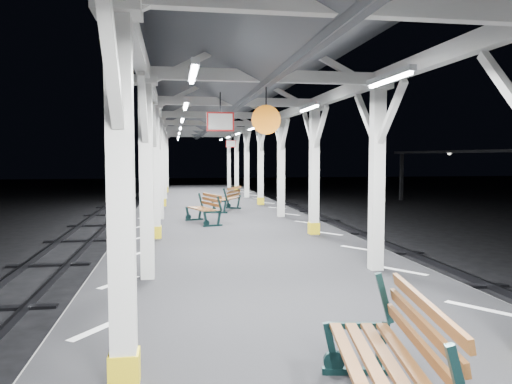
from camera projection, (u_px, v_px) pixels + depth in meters
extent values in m
plane|color=black|center=(249.00, 298.00, 10.67)|extent=(120.00, 120.00, 0.00)
cube|color=black|center=(249.00, 275.00, 10.63)|extent=(6.00, 50.00, 1.00)
cube|color=silver|center=(130.00, 256.00, 10.20)|extent=(1.00, 48.00, 0.01)
cube|color=silver|center=(358.00, 248.00, 10.99)|extent=(1.00, 48.00, 0.01)
cube|color=#2D2D33|center=(28.00, 305.00, 9.94)|extent=(0.08, 60.00, 0.16)
cube|color=#2D2D33|center=(441.00, 286.00, 11.38)|extent=(0.08, 60.00, 0.16)
cube|color=#2D2D33|center=(485.00, 284.00, 11.56)|extent=(0.08, 60.00, 0.16)
cube|color=black|center=(463.00, 287.00, 11.48)|extent=(2.20, 0.22, 0.06)
cube|color=silver|center=(121.00, 207.00, 4.25)|extent=(0.22, 0.22, 3.20)
cube|color=silver|center=(117.00, 8.00, 4.13)|extent=(0.40, 0.40, 0.12)
cube|color=gold|center=(124.00, 369.00, 4.35)|extent=(0.26, 0.26, 0.30)
cube|color=silver|center=(125.00, 80.00, 4.71)|extent=(0.10, 0.99, 0.99)
cube|color=silver|center=(110.00, 57.00, 3.63)|extent=(0.10, 0.99, 0.99)
cube|color=silver|center=(146.00, 183.00, 8.19)|extent=(0.22, 0.22, 3.20)
cube|color=silver|center=(145.00, 80.00, 8.07)|extent=(0.40, 0.40, 0.12)
cube|color=silver|center=(147.00, 115.00, 8.65)|extent=(0.10, 0.99, 0.99)
cube|color=silver|center=(143.00, 109.00, 7.56)|extent=(0.10, 0.99, 0.99)
cube|color=silver|center=(155.00, 174.00, 12.12)|extent=(0.22, 0.22, 3.20)
cube|color=silver|center=(154.00, 105.00, 12.01)|extent=(0.40, 0.40, 0.12)
cube|color=gold|center=(156.00, 232.00, 12.23)|extent=(0.26, 0.26, 0.30)
cube|color=silver|center=(155.00, 128.00, 12.58)|extent=(0.10, 0.99, 0.99)
cube|color=silver|center=(154.00, 125.00, 11.50)|extent=(0.10, 0.99, 0.99)
cube|color=silver|center=(160.00, 170.00, 16.06)|extent=(0.22, 0.22, 3.20)
cube|color=silver|center=(159.00, 118.00, 15.94)|extent=(0.40, 0.40, 0.12)
cube|color=silver|center=(160.00, 135.00, 16.52)|extent=(0.10, 0.99, 0.99)
cube|color=silver|center=(159.00, 133.00, 15.44)|extent=(0.10, 0.99, 0.99)
cube|color=silver|center=(163.00, 167.00, 20.00)|extent=(0.22, 0.22, 3.20)
cube|color=silver|center=(162.00, 126.00, 19.88)|extent=(0.40, 0.40, 0.12)
cube|color=gold|center=(163.00, 202.00, 20.10)|extent=(0.26, 0.26, 0.30)
cube|color=silver|center=(162.00, 139.00, 20.46)|extent=(0.10, 0.99, 0.99)
cube|color=silver|center=(162.00, 138.00, 19.37)|extent=(0.10, 0.99, 0.99)
cube|color=silver|center=(164.00, 165.00, 23.93)|extent=(0.22, 0.22, 3.20)
cube|color=silver|center=(164.00, 131.00, 23.82)|extent=(0.40, 0.40, 0.12)
cube|color=silver|center=(164.00, 142.00, 24.39)|extent=(0.10, 0.99, 0.99)
cube|color=silver|center=(164.00, 141.00, 23.31)|extent=(0.10, 0.99, 0.99)
cube|color=silver|center=(166.00, 164.00, 27.87)|extent=(0.22, 0.22, 3.20)
cube|color=silver|center=(165.00, 134.00, 27.75)|extent=(0.40, 0.40, 0.12)
cube|color=gold|center=(166.00, 189.00, 27.97)|extent=(0.26, 0.26, 0.30)
cube|color=silver|center=(166.00, 144.00, 28.33)|extent=(0.10, 0.99, 0.99)
cube|color=silver|center=(165.00, 143.00, 27.25)|extent=(0.10, 0.99, 0.99)
cube|color=silver|center=(167.00, 163.00, 31.81)|extent=(0.22, 0.22, 3.20)
cube|color=silver|center=(166.00, 137.00, 31.69)|extent=(0.40, 0.40, 0.12)
cube|color=silver|center=(167.00, 145.00, 32.27)|extent=(0.10, 0.99, 0.99)
cube|color=silver|center=(166.00, 145.00, 31.18)|extent=(0.10, 0.99, 0.99)
cube|color=silver|center=(507.00, 89.00, 5.36)|extent=(0.10, 0.99, 0.99)
cube|color=silver|center=(377.00, 181.00, 8.84)|extent=(0.22, 0.22, 3.20)
cube|color=silver|center=(378.00, 86.00, 8.72)|extent=(0.40, 0.40, 0.12)
cube|color=silver|center=(366.00, 118.00, 9.30)|extent=(0.10, 0.99, 0.99)
cube|color=silver|center=(391.00, 113.00, 8.21)|extent=(0.10, 0.99, 0.99)
cube|color=silver|center=(314.00, 173.00, 12.77)|extent=(0.22, 0.22, 3.20)
cube|color=silver|center=(315.00, 108.00, 12.66)|extent=(0.40, 0.40, 0.12)
cube|color=gold|center=(314.00, 228.00, 12.87)|extent=(0.26, 0.26, 0.30)
cube|color=silver|center=(309.00, 129.00, 13.23)|extent=(0.10, 0.99, 0.99)
cube|color=silver|center=(321.00, 127.00, 12.15)|extent=(0.10, 0.99, 0.99)
cube|color=silver|center=(281.00, 169.00, 16.71)|extent=(0.22, 0.22, 3.20)
cube|color=silver|center=(281.00, 119.00, 16.59)|extent=(0.40, 0.40, 0.12)
cube|color=silver|center=(278.00, 136.00, 17.17)|extent=(0.10, 0.99, 0.99)
cube|color=silver|center=(285.00, 134.00, 16.09)|extent=(0.10, 0.99, 0.99)
cube|color=silver|center=(261.00, 167.00, 20.65)|extent=(0.22, 0.22, 3.20)
cube|color=silver|center=(261.00, 127.00, 20.53)|extent=(0.40, 0.40, 0.12)
cube|color=gold|center=(261.00, 201.00, 20.75)|extent=(0.26, 0.26, 0.30)
cube|color=silver|center=(258.00, 139.00, 21.11)|extent=(0.10, 0.99, 0.99)
cube|color=silver|center=(263.00, 139.00, 20.02)|extent=(0.10, 0.99, 0.99)
cube|color=silver|center=(247.00, 165.00, 24.58)|extent=(0.22, 0.22, 3.20)
cube|color=silver|center=(247.00, 131.00, 24.47)|extent=(0.40, 0.40, 0.12)
cube|color=silver|center=(245.00, 142.00, 25.04)|extent=(0.10, 0.99, 0.99)
cube|color=silver|center=(248.00, 141.00, 23.96)|extent=(0.10, 0.99, 0.99)
cube|color=silver|center=(237.00, 164.00, 28.52)|extent=(0.22, 0.22, 3.20)
cube|color=silver|center=(237.00, 135.00, 28.40)|extent=(0.40, 0.40, 0.12)
cube|color=gold|center=(237.00, 189.00, 28.62)|extent=(0.26, 0.26, 0.30)
cube|color=silver|center=(235.00, 144.00, 28.98)|extent=(0.10, 0.99, 0.99)
cube|color=silver|center=(238.00, 144.00, 27.90)|extent=(0.10, 0.99, 0.99)
cube|color=silver|center=(229.00, 163.00, 32.46)|extent=(0.22, 0.22, 3.20)
cube|color=silver|center=(229.00, 137.00, 32.34)|extent=(0.40, 0.40, 0.12)
cube|color=silver|center=(228.00, 146.00, 32.92)|extent=(0.10, 0.99, 0.99)
cube|color=silver|center=(230.00, 145.00, 31.83)|extent=(0.10, 0.99, 0.99)
cube|color=silver|center=(150.00, 89.00, 10.03)|extent=(0.18, 48.00, 0.24)
cube|color=silver|center=(341.00, 93.00, 10.68)|extent=(0.18, 48.00, 0.24)
cube|color=silver|center=(348.00, 5.00, 4.45)|extent=(4.20, 0.14, 0.20)
cube|color=silver|center=(266.00, 76.00, 8.39)|extent=(4.20, 0.14, 0.20)
cube|color=silver|center=(237.00, 102.00, 12.32)|extent=(4.20, 0.14, 0.20)
cube|color=silver|center=(221.00, 115.00, 16.26)|extent=(4.20, 0.14, 0.20)
cube|color=silver|center=(212.00, 123.00, 20.20)|extent=(4.20, 0.14, 0.20)
cube|color=silver|center=(206.00, 129.00, 24.13)|extent=(4.20, 0.14, 0.20)
cube|color=silver|center=(201.00, 132.00, 28.07)|extent=(4.20, 0.14, 0.20)
cube|color=silver|center=(198.00, 135.00, 32.01)|extent=(4.20, 0.14, 0.20)
cube|color=silver|center=(249.00, 46.00, 10.29)|extent=(0.16, 48.00, 0.20)
cube|color=#484B4F|center=(185.00, 63.00, 10.10)|extent=(2.80, 49.00, 1.45)
cube|color=#484B4F|center=(309.00, 67.00, 10.53)|extent=(2.80, 49.00, 1.45)
cube|color=silver|center=(193.00, 71.00, 6.23)|extent=(0.10, 1.35, 0.08)
cube|color=white|center=(193.00, 75.00, 6.23)|extent=(0.05, 1.25, 0.05)
cube|color=silver|center=(186.00, 104.00, 10.16)|extent=(0.10, 1.35, 0.08)
cube|color=white|center=(186.00, 106.00, 10.17)|extent=(0.05, 1.25, 0.05)
cube|color=silver|center=(182.00, 119.00, 14.10)|extent=(0.10, 1.35, 0.08)
cube|color=white|center=(182.00, 120.00, 14.10)|extent=(0.05, 1.25, 0.05)
cube|color=silver|center=(180.00, 127.00, 18.04)|extent=(0.10, 1.35, 0.08)
cube|color=white|center=(180.00, 128.00, 18.04)|extent=(0.05, 1.25, 0.05)
cube|color=silver|center=(179.00, 132.00, 21.97)|extent=(0.10, 1.35, 0.08)
cube|color=white|center=(179.00, 133.00, 21.98)|extent=(0.05, 1.25, 0.05)
cube|color=silver|center=(178.00, 136.00, 25.91)|extent=(0.10, 1.35, 0.08)
cube|color=white|center=(178.00, 137.00, 25.91)|extent=(0.05, 1.25, 0.05)
cube|color=silver|center=(178.00, 139.00, 29.85)|extent=(0.10, 1.35, 0.08)
cube|color=white|center=(178.00, 139.00, 29.85)|extent=(0.05, 1.25, 0.05)
cube|color=silver|center=(389.00, 76.00, 6.65)|extent=(0.10, 1.35, 0.08)
cube|color=white|center=(389.00, 80.00, 6.65)|extent=(0.05, 1.25, 0.05)
cube|color=silver|center=(309.00, 106.00, 10.58)|extent=(0.10, 1.35, 0.08)
cube|color=white|center=(309.00, 108.00, 10.59)|extent=(0.05, 1.25, 0.05)
cube|color=silver|center=(272.00, 120.00, 14.52)|extent=(0.10, 1.35, 0.08)
cube|color=white|center=(272.00, 121.00, 14.53)|extent=(0.05, 1.25, 0.05)
cube|color=silver|center=(251.00, 128.00, 18.46)|extent=(0.10, 1.35, 0.08)
cube|color=white|center=(251.00, 129.00, 18.46)|extent=(0.05, 1.25, 0.05)
cube|color=silver|center=(238.00, 133.00, 22.39)|extent=(0.10, 1.35, 0.08)
cube|color=white|center=(238.00, 134.00, 22.40)|extent=(0.05, 1.25, 0.05)
cube|color=silver|center=(228.00, 136.00, 26.33)|extent=(0.10, 1.35, 0.08)
cube|color=white|center=(228.00, 137.00, 26.33)|extent=(0.05, 1.25, 0.05)
cube|color=silver|center=(221.00, 139.00, 30.27)|extent=(0.10, 1.35, 0.08)
cube|color=white|center=(221.00, 140.00, 30.27)|extent=(0.05, 1.25, 0.05)
cylinder|color=black|center=(266.00, 96.00, 8.41)|extent=(0.02, 0.02, 0.30)
cylinder|color=orange|center=(266.00, 120.00, 8.44)|extent=(0.50, 0.04, 0.50)
cylinder|color=black|center=(220.00, 102.00, 9.08)|extent=(0.02, 0.02, 0.36)
cube|color=red|center=(220.00, 122.00, 9.11)|extent=(0.50, 0.03, 0.35)
cube|color=white|center=(220.00, 122.00, 9.11)|extent=(0.44, 0.04, 0.29)
cylinder|color=black|center=(231.00, 137.00, 24.92)|extent=(0.02, 0.02, 0.36)
cube|color=red|center=(231.00, 144.00, 24.95)|extent=(0.50, 0.03, 0.35)
cube|color=white|center=(231.00, 144.00, 24.95)|extent=(0.44, 0.05, 0.29)
cube|color=black|center=(402.00, 176.00, 34.47)|extent=(0.20, 0.20, 3.30)
sphere|color=silver|center=(449.00, 153.00, 28.46)|extent=(0.20, 0.20, 0.20)
sphere|color=silver|center=(402.00, 154.00, 34.36)|extent=(0.20, 0.20, 0.20)
cube|color=black|center=(459.00, 384.00, 2.85)|extent=(0.18, 0.08, 0.48)
cube|color=black|center=(357.00, 371.00, 4.64)|extent=(0.65, 0.18, 0.07)
cube|color=black|center=(332.00, 348.00, 4.63)|extent=(0.17, 0.08, 0.50)
cube|color=black|center=(381.00, 349.00, 4.62)|extent=(0.16, 0.08, 0.50)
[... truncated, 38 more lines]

